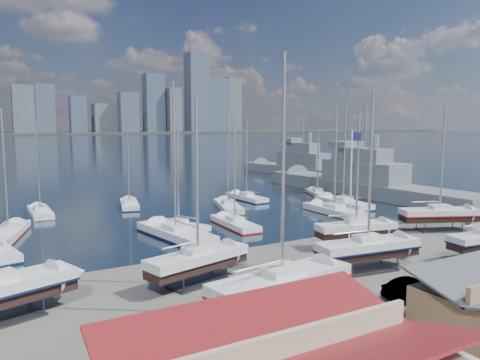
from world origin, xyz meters
TOP-DOWN VIEW (x-y plane):
  - ground at (0.00, -10.00)m, footprint 1400.00×1400.00m
  - water at (0.00, 300.00)m, footprint 1400.00×600.00m
  - far_shore at (0.00, 560.00)m, footprint 1400.00×80.00m
  - sailboat_cradle_1 at (-11.24, -16.06)m, footprint 11.22×4.58m
  - sailboat_cradle_2 at (-13.52, -7.53)m, footprint 9.41×4.77m
  - sailboat_cradle_3 at (0.86, -11.91)m, footprint 9.91×3.91m
  - sailboat_cradle_4 at (5.72, -5.37)m, footprint 8.92×4.22m
  - sailboat_cradle_6 at (19.80, -4.88)m, footprint 9.71×6.28m
  - sailboat_moored_1 at (-25.75, 17.72)m, footprint 5.70×10.62m
  - sailboat_moored_2 at (-20.95, 29.50)m, footprint 2.71×9.43m
  - sailboat_moored_3 at (-9.37, 7.49)m, footprint 5.38×12.72m
  - sailboat_moored_4 at (-7.26, 11.70)m, footprint 5.75×8.55m
  - sailboat_moored_5 at (-8.10, 29.54)m, footprint 4.56×9.35m
  - sailboat_moored_6 at (-0.75, 9.19)m, footprint 3.16×9.68m
  - sailboat_moored_7 at (4.35, 20.31)m, footprint 5.73×10.53m
  - sailboat_moored_8 at (11.08, 26.20)m, footprint 3.06×9.63m
  - sailboat_moored_9 at (15.69, 9.34)m, footprint 3.35×11.08m
  - sailboat_moored_10 at (21.26, 13.62)m, footprint 3.80×11.33m
  - sailboat_moored_11 at (24.93, 24.46)m, footprint 5.16×8.56m
  - naval_ship_east at (32.70, 20.89)m, footprint 9.63×46.11m
  - naval_ship_west at (42.66, 52.00)m, footprint 11.41×40.29m
  - car_a at (-7.20, -20.40)m, footprint 2.81×4.55m
  - car_b at (-1.09, -18.60)m, footprint 4.98×2.47m
  - car_d at (2.46, -18.75)m, footprint 2.62×5.17m
  - flagpole at (-0.03, -10.59)m, footprint 1.10×0.12m

SIDE VIEW (x-z plane):
  - water at x=0.00m, z-range -0.35..0.05m
  - ground at x=0.00m, z-range 0.00..0.00m
  - sailboat_moored_6 at x=-0.75m, z-range -6.84..7.45m
  - sailboat_moored_8 at x=11.08m, z-range -6.82..7.43m
  - sailboat_moored_5 at x=-8.10m, z-range -6.42..7.04m
  - sailboat_moored_1 at x=-25.75m, z-range -7.34..7.95m
  - sailboat_moored_11 at x=24.93m, z-range -5.88..6.50m
  - sailboat_moored_10 at x=21.26m, z-range -8.03..8.65m
  - sailboat_moored_3 at x=-9.37m, z-range -8.90..9.53m
  - sailboat_moored_7 at x=4.35m, z-range -7.33..7.98m
  - sailboat_moored_2 at x=-20.95m, z-range -6.78..7.42m
  - sailboat_moored_9 at x=15.69m, z-range -7.99..8.63m
  - sailboat_moored_4 at x=-7.26m, z-range -5.99..6.64m
  - car_d at x=2.46m, z-range 0.00..1.44m
  - car_a at x=-7.20m, z-range 0.00..1.44m
  - car_b at x=-1.09m, z-range 0.00..1.57m
  - far_shore at x=0.00m, z-range 0.00..2.20m
  - naval_ship_east at x=32.70m, z-range -7.40..10.72m
  - naval_ship_west at x=42.66m, z-range -7.12..10.46m
  - sailboat_cradle_4 at x=5.72m, z-range -5.11..9.08m
  - sailboat_cradle_2 at x=-13.52m, z-range -5.42..9.46m
  - sailboat_cradle_6 at x=19.80m, z-range -5.63..9.70m
  - sailboat_cradle_3 at x=0.86m, z-range -5.76..9.86m
  - sailboat_cradle_1 at x=-11.24m, z-range -6.60..10.89m
  - flagpole at x=-0.03m, z-range 0.97..13.39m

